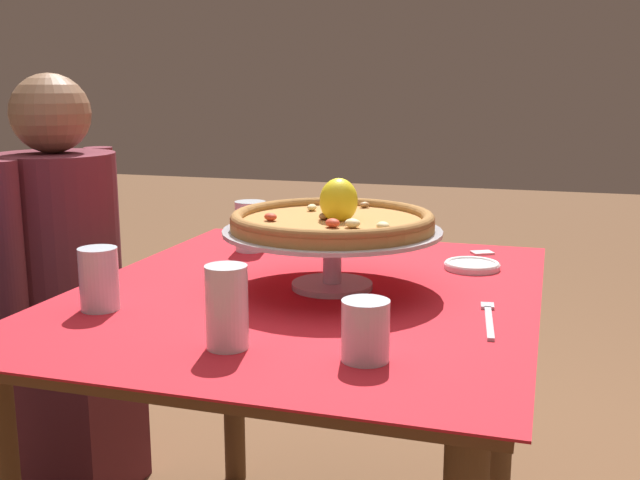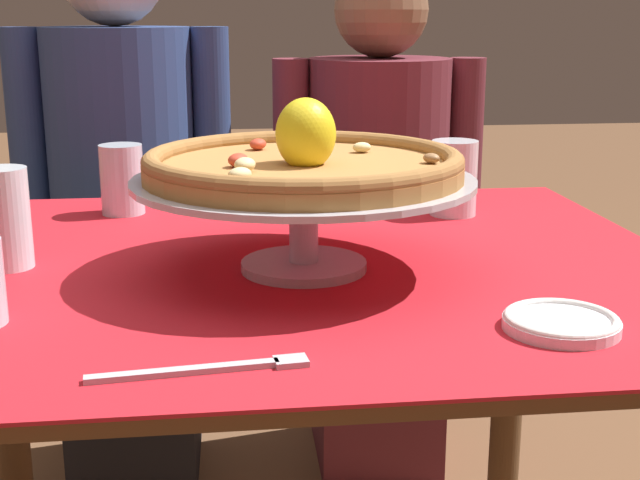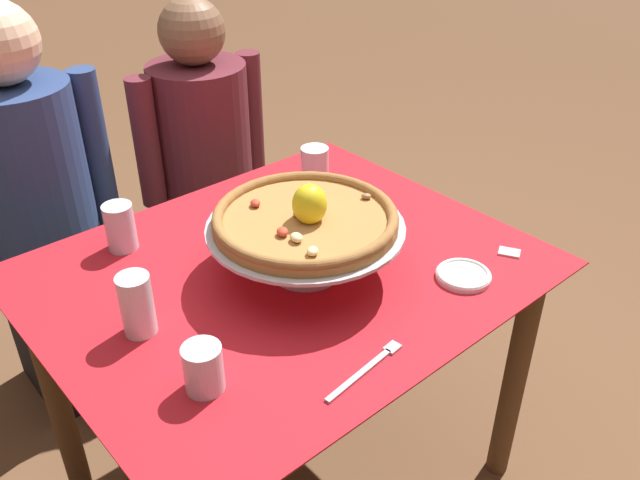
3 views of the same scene
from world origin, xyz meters
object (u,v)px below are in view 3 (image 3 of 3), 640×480
object	(u,v)px
pizza	(306,217)
diner_left	(44,229)
dinner_fork	(368,368)
water_glass_front_left	(204,371)
water_glass_side_left	(137,308)
diner_right	(207,181)
water_glass_back_left	(121,230)
pizza_stand	(306,235)
water_glass_back_right	(315,171)
side_plate	(463,275)
sugar_packet	(509,252)

from	to	relation	value
pizza	diner_left	world-z (taller)	diner_left
dinner_fork	water_glass_front_left	bearing A→B (deg)	147.84
water_glass_side_left	dinner_fork	bearing A→B (deg)	-55.01
water_glass_front_left	diner_right	size ratio (longest dim) A/B	0.08
water_glass_front_left	diner_right	world-z (taller)	diner_right
pizza	diner_left	distance (m)	0.92
water_glass_front_left	dinner_fork	world-z (taller)	water_glass_front_left
water_glass_side_left	water_glass_back_left	xyz separation A→B (m)	(0.12, 0.31, -0.01)
pizza_stand	water_glass_back_right	bearing A→B (deg)	46.23
water_glass_back_left	pizza	bearing A→B (deg)	-54.13
water_glass_side_left	side_plate	bearing A→B (deg)	-26.29
water_glass_back_left	diner_right	xyz separation A→B (m)	(0.52, 0.46, -0.23)
pizza	side_plate	size ratio (longest dim) A/B	3.28
water_glass_front_left	dinner_fork	xyz separation A→B (m)	(0.26, -0.16, -0.04)
pizza_stand	dinner_fork	world-z (taller)	pizza_stand
water_glass_front_left	sugar_packet	distance (m)	0.79
dinner_fork	sugar_packet	xyz separation A→B (m)	(0.53, 0.06, -0.00)
pizza_stand	dinner_fork	xyz separation A→B (m)	(-0.12, -0.32, -0.09)
water_glass_back_left	side_plate	bearing A→B (deg)	-50.40
side_plate	diner_right	xyz separation A→B (m)	(0.01, 1.08, -0.18)
side_plate	sugar_packet	distance (m)	0.16
sugar_packet	water_glass_front_left	bearing A→B (deg)	172.66
water_glass_back_left	water_glass_front_left	bearing A→B (deg)	-101.80
water_glass_side_left	diner_left	size ratio (longest dim) A/B	0.11
sugar_packet	diner_right	bearing A→B (deg)	98.14
water_glass_front_left	water_glass_back_left	size ratio (longest dim) A/B	0.81
diner_right	pizza_stand	bearing A→B (deg)	-107.08
pizza	diner_left	size ratio (longest dim) A/B	0.33
dinner_fork	diner_right	distance (m)	1.22
water_glass_back_right	pizza_stand	bearing A→B (deg)	-133.77
dinner_fork	diner_left	xyz separation A→B (m)	(-0.19, 1.14, -0.14)
water_glass_back_right	water_glass_back_left	world-z (taller)	water_glass_back_right
water_glass_back_left	diner_right	size ratio (longest dim) A/B	0.10
side_plate	diner_right	distance (m)	1.10
water_glass_front_left	diner_left	size ratio (longest dim) A/B	0.08
water_glass_side_left	diner_left	distance (m)	0.79
pizza	water_glass_back_right	bearing A→B (deg)	46.31
side_plate	water_glass_back_right	bearing A→B (deg)	86.71
pizza_stand	water_glass_front_left	xyz separation A→B (m)	(-0.38, -0.16, -0.06)
water_glass_back_left	side_plate	xyz separation A→B (m)	(0.51, -0.62, -0.04)
pizza	sugar_packet	bearing A→B (deg)	-32.39
diner_left	diner_right	xyz separation A→B (m)	(0.57, 0.01, -0.04)
pizza	water_glass_back_left	bearing A→B (deg)	125.87
water_glass_front_left	diner_left	distance (m)	1.00
water_glass_front_left	side_plate	size ratio (longest dim) A/B	0.75
pizza	pizza_stand	bearing A→B (deg)	81.96
diner_left	diner_right	distance (m)	0.57
water_glass_front_left	water_glass_back_left	distance (m)	0.54
pizza_stand	diner_left	bearing A→B (deg)	110.78
dinner_fork	sugar_packet	bearing A→B (deg)	6.39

